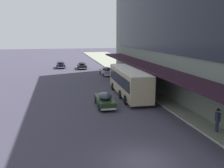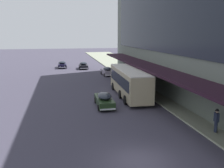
{
  "view_description": "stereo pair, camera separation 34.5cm",
  "coord_description": "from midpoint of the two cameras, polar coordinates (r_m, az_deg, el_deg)",
  "views": [
    {
      "loc": [
        -4.85,
        -13.18,
        7.65
      ],
      "look_at": [
        1.63,
        15.78,
        1.65
      ],
      "focal_mm": 40.0,
      "sensor_mm": 36.0,
      "label": 1
    },
    {
      "loc": [
        -4.52,
        -13.25,
        7.65
      ],
      "look_at": [
        1.63,
        15.78,
        1.65
      ],
      "focal_mm": 40.0,
      "sensor_mm": 36.0,
      "label": 2
    }
  ],
  "objects": [
    {
      "name": "pedestrian_at_kerb",
      "position": [
        21.01,
        22.55,
        -7.41
      ],
      "size": [
        0.33,
        0.62,
        1.86
      ],
      "color": "#1D2539",
      "rests_on": "sidewalk_kerb"
    },
    {
      "name": "ground",
      "position": [
        15.97,
        6.34,
        -17.26
      ],
      "size": [
        240.0,
        240.0,
        0.0
      ],
      "primitive_type": "plane",
      "color": "#3B3847"
    },
    {
      "name": "fire_hydrant",
      "position": [
        30.34,
        9.26,
        -2.36
      ],
      "size": [
        0.2,
        0.4,
        0.7
      ],
      "color": "red",
      "rests_on": "sidewalk_kerb"
    },
    {
      "name": "sedan_lead_mid",
      "position": [
        55.78,
        -7.04,
        4.26
      ],
      "size": [
        2.02,
        4.54,
        1.56
      ],
      "color": "black",
      "rests_on": "ground"
    },
    {
      "name": "sedan_far_back",
      "position": [
        26.63,
        -2.03,
        -3.59
      ],
      "size": [
        1.86,
        4.87,
        1.53
      ],
      "color": "#21351B",
      "rests_on": "ground"
    },
    {
      "name": "sedan_oncoming_rear",
      "position": [
        58.01,
        -11.8,
        4.36
      ],
      "size": [
        1.93,
        4.53,
        1.52
      ],
      "color": "black",
      "rests_on": "ground"
    },
    {
      "name": "transit_bus_kerbside_front",
      "position": [
        30.78,
        3.6,
        0.73
      ],
      "size": [
        3.09,
        11.48,
        3.4
      ],
      "color": "tan",
      "rests_on": "ground"
    },
    {
      "name": "sedan_oncoming_front",
      "position": [
        46.52,
        -1.53,
        2.94
      ],
      "size": [
        2.01,
        4.42,
        1.59
      ],
      "color": "gray",
      "rests_on": "ground"
    }
  ]
}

